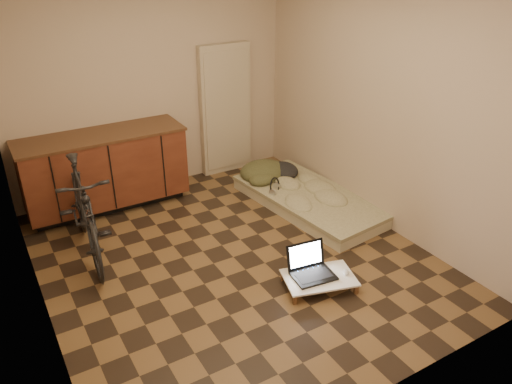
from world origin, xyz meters
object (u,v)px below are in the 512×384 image
bicycle (83,206)px  laptop (311,269)px  futon (310,200)px  lap_desk (319,278)px

bicycle → laptop: size_ratio=3.98×
bicycle → laptop: bicycle is taller
futon → laptop: (-0.89, -1.22, 0.08)m
lap_desk → laptop: size_ratio=1.75×
bicycle → futon: 2.56m
bicycle → lap_desk: bearing=-39.6°
bicycle → lap_desk: 2.35m
futon → laptop: laptop is taller
bicycle → lap_desk: (1.65, -1.62, -0.44)m
bicycle → laptop: (1.61, -1.53, -0.38)m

